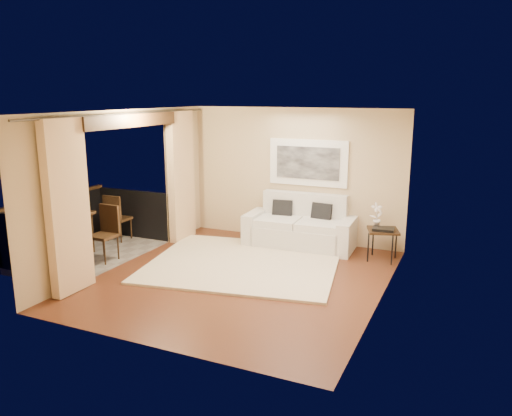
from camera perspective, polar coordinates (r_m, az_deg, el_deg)
The scene contains 18 objects.
floor at distance 8.30m, azimuth -1.65°, elevation -8.00°, with size 5.00×5.00×0.00m, color #582D1A.
room_shell at distance 8.90m, azimuth -14.38°, elevation 9.68°, with size 5.00×6.40×5.00m.
balcony at distance 10.06m, azimuth -18.90°, elevation -3.86°, with size 1.81×2.60×1.17m.
curtains at distance 9.03m, azimuth -13.86°, elevation 2.16°, with size 0.16×4.80×2.64m.
artwork at distance 10.02m, azimuth 5.96°, elevation 5.16°, with size 1.62×0.07×0.92m.
rug at distance 8.93m, azimuth -1.42°, elevation -6.32°, with size 3.26×2.84×0.04m, color beige.
sofa at distance 9.93m, azimuth 5.10°, elevation -2.30°, with size 2.17×1.00×1.02m.
side_table at distance 9.30m, azimuth 14.31°, elevation -2.73°, with size 0.67×0.67×0.58m.
tray at distance 9.21m, azimuth 14.35°, elevation -2.35°, with size 0.38×0.28×0.05m, color black.
orchid at distance 9.40m, azimuth 13.65°, elevation -0.76°, with size 0.24×0.16×0.45m, color white.
bistro_table at distance 9.90m, azimuth -20.57°, elevation -0.95°, with size 0.72×0.72×0.81m.
balcony_chair_far at distance 10.56m, azimuth -15.78°, elevation -0.72°, with size 0.42×0.43×0.96m.
balcony_chair_near at distance 9.45m, azimuth -16.69°, elevation -2.23°, with size 0.44×0.45×1.00m.
ice_bucket at distance 9.99m, azimuth -20.78°, elevation 0.22°, with size 0.18×0.18×0.20m, color silver.
candle at distance 9.95m, azimuth -19.94°, elevation -0.15°, with size 0.06×0.06×0.07m, color red.
vase at distance 9.70m, azimuth -21.52°, elevation -0.26°, with size 0.04×0.04×0.18m, color white.
glass_a at distance 9.70m, azimuth -20.37°, elevation -0.35°, with size 0.06×0.06×0.12m, color white.
glass_b at distance 9.76m, azimuth -19.55°, elevation -0.21°, with size 0.06×0.06×0.12m, color silver.
Camera 1 is at (3.39, -6.97, 2.98)m, focal length 35.00 mm.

